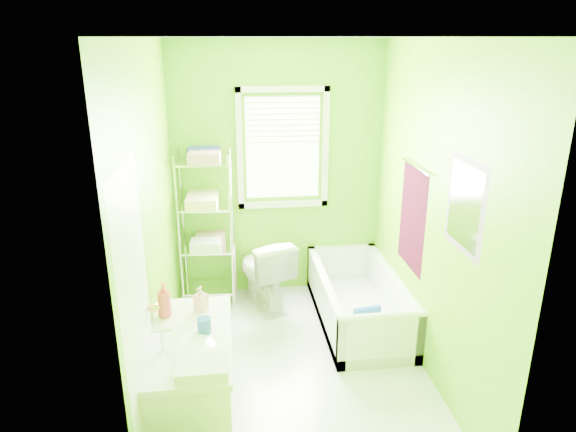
{
  "coord_description": "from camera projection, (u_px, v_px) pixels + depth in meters",
  "views": [
    {
      "loc": [
        -0.51,
        -3.59,
        2.6
      ],
      "look_at": [
        -0.04,
        0.25,
        1.25
      ],
      "focal_mm": 32.0,
      "sensor_mm": 36.0,
      "label": 1
    }
  ],
  "objects": [
    {
      "name": "ground",
      "position": [
        297.0,
        367.0,
        4.28
      ],
      "size": [
        2.9,
        2.9,
        0.0
      ],
      "primitive_type": "plane",
      "color": "silver",
      "rests_on": "ground"
    },
    {
      "name": "room_envelope",
      "position": [
        298.0,
        189.0,
        3.77
      ],
      "size": [
        2.14,
        2.94,
        2.62
      ],
      "color": "#5EAD08",
      "rests_on": "ground"
    },
    {
      "name": "window",
      "position": [
        283.0,
        142.0,
        5.09
      ],
      "size": [
        0.92,
        0.05,
        1.22
      ],
      "color": "white",
      "rests_on": "ground"
    },
    {
      "name": "door",
      "position": [
        140.0,
        336.0,
        2.9
      ],
      "size": [
        0.09,
        0.8,
        2.0
      ],
      "color": "white",
      "rests_on": "ground"
    },
    {
      "name": "right_wall_decor",
      "position": [
        431.0,
        213.0,
        3.94
      ],
      "size": [
        0.04,
        1.48,
        1.17
      ],
      "color": "#3C061A",
      "rests_on": "ground"
    },
    {
      "name": "bathtub",
      "position": [
        359.0,
        307.0,
        4.89
      ],
      "size": [
        0.73,
        1.57,
        0.51
      ],
      "color": "white",
      "rests_on": "ground"
    },
    {
      "name": "toilet",
      "position": [
        264.0,
        271.0,
        5.16
      ],
      "size": [
        0.64,
        0.83,
        0.75
      ],
      "primitive_type": "imported",
      "rotation": [
        0.0,
        0.0,
        3.49
      ],
      "color": "white",
      "rests_on": "ground"
    },
    {
      "name": "vanity",
      "position": [
        192.0,
        385.0,
        3.39
      ],
      "size": [
        0.54,
        1.05,
        1.04
      ],
      "color": "white",
      "rests_on": "ground"
    },
    {
      "name": "wire_shelf_unit",
      "position": [
        207.0,
        212.0,
        5.05
      ],
      "size": [
        0.55,
        0.44,
        1.59
      ],
      "color": "silver",
      "rests_on": "ground"
    }
  ]
}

